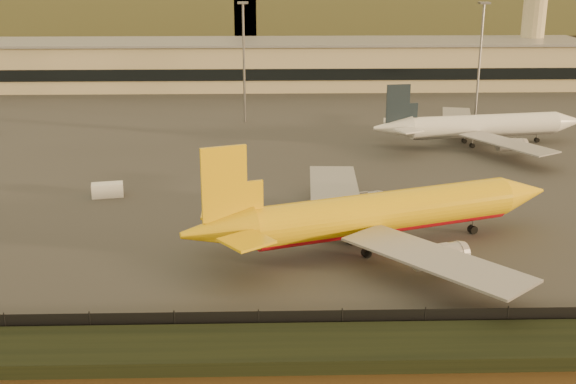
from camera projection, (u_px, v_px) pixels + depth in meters
name	position (u px, v px, depth m)	size (l,w,h in m)	color
ground	(313.00, 276.00, 81.78)	(900.00, 900.00, 0.00)	black
embankment	(324.00, 348.00, 65.41)	(320.00, 7.00, 1.40)	black
tarmac	(289.00, 108.00, 172.03)	(320.00, 220.00, 0.20)	#2D2D2D
perimeter_fence	(321.00, 321.00, 69.03)	(300.00, 0.05, 2.20)	black
terminal_building	(233.00, 64.00, 198.77)	(202.00, 25.00, 12.60)	tan
control_tower	(535.00, 5.00, 201.39)	(11.20, 11.20, 35.50)	tan
apron_light_masts	(364.00, 53.00, 148.58)	(152.20, 12.20, 25.40)	slate
dhl_cargo_jet	(379.00, 214.00, 87.89)	(47.91, 45.57, 14.70)	#E3B00B
white_narrowbody_jet	(481.00, 126.00, 136.91)	(42.27, 40.84, 12.16)	white
gse_vehicle_yellow	(451.00, 198.00, 105.09)	(3.54, 1.59, 1.59)	#E3B00B
gse_vehicle_white	(108.00, 190.00, 107.99)	(4.60, 2.07, 2.07)	white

